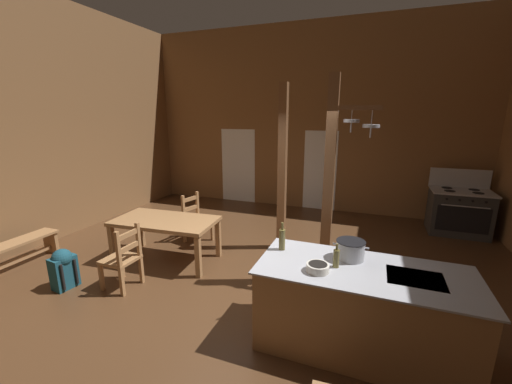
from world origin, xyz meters
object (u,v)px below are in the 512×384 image
Objects in this scene: bottle_tall_on_counter at (336,258)px; backpack at (63,267)px; ladderback_chair_near_window at (196,219)px; ladderback_chair_by_post at (123,259)px; bench_along_left_wall at (17,249)px; bottle_short_on_counter at (282,239)px; mixing_bowl_on_counter at (318,268)px; dining_table at (165,224)px; kitchen_island at (360,309)px; stove_range at (459,211)px; stockpot_on_counter at (350,250)px.

backpack is at bearing -177.52° from bottle_tall_on_counter.
ladderback_chair_by_post is at bearing -92.52° from ladderback_chair_near_window.
bottle_short_on_counter is at bearing 2.28° from bench_along_left_wall.
bottle_short_on_counter reaches higher than mixing_bowl_on_counter.
mixing_bowl_on_counter reaches higher than dining_table.
dining_table reaches higher than bench_along_left_wall.
kitchen_island is at bearing -0.01° from bench_along_left_wall.
bottle_tall_on_counter is (2.92, -1.10, 0.38)m from dining_table.
bottle_short_on_counter reaches higher than dining_table.
dining_table is 5.33× the size of bottle_short_on_counter.
bottle_tall_on_counter reaches higher than ladderback_chair_near_window.
stove_range is at bearing 56.22° from bottle_short_on_counter.
stove_range is 3.48× the size of stockpot_on_counter.
bottle_short_on_counter is (-0.76, -0.02, 0.03)m from stockpot_on_counter.
stockpot_on_counter is 0.50m from mixing_bowl_on_counter.
bottle_tall_on_counter is 0.68m from bottle_short_on_counter.
bottle_tall_on_counter reaches higher than mixing_bowl_on_counter.
bench_along_left_wall is at bearing -138.17° from ladderback_chair_near_window.
bottle_tall_on_counter is at bearing -0.54° from bench_along_left_wall.
kitchen_island reaches higher than dining_table.
bottle_short_on_counter is at bearing -21.04° from dining_table.
bench_along_left_wall is 5.14m from bottle_tall_on_counter.
backpack reaches higher than bench_along_left_wall.
kitchen_island is at bearing 9.56° from bottle_tall_on_counter.
stove_range is 4.79m from bottle_tall_on_counter.
ladderback_chair_by_post is (-0.05, -0.96, -0.20)m from dining_table.
bottle_tall_on_counter is at bearing -116.18° from stockpot_on_counter.
ladderback_chair_by_post reaches higher than backpack.
kitchen_island is 3.64× the size of backpack.
stockpot_on_counter is 0.76m from bottle_short_on_counter.
mixing_bowl_on_counter reaches higher than backpack.
stockpot_on_counter is 1.48× the size of bottle_tall_on_counter.
dining_table is 0.94m from ladderback_chair_near_window.
ladderback_chair_near_window reaches higher than kitchen_island.
ladderback_chair_near_window is 4.14× the size of mixing_bowl_on_counter.
backpack is at bearing -124.32° from dining_table.
bottle_short_on_counter reaches higher than bottle_tall_on_counter.
ladderback_chair_by_post is 0.88m from backpack.
mixing_bowl_on_counter is (2.72, -2.18, 0.52)m from ladderback_chair_near_window.
stove_range reaches higher than stockpot_on_counter.
backpack is (1.30, -0.21, 0.01)m from bench_along_left_wall.
stockpot_on_counter reaches higher than ladderback_chair_near_window.
bottle_short_on_counter reaches higher than backpack.
bottle_short_on_counter is at bearing 141.33° from mixing_bowl_on_counter.
stove_range is 4.91m from bottle_short_on_counter.
bottle_short_on_counter is (3.14, 0.39, 0.74)m from backpack.
stockpot_on_counter reaches higher than mixing_bowl_on_counter.
dining_table is at bearing 55.68° from backpack.
bench_along_left_wall is at bearing -177.79° from stockpot_on_counter.
backpack is (-0.90, -2.18, -0.14)m from ladderback_chair_near_window.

